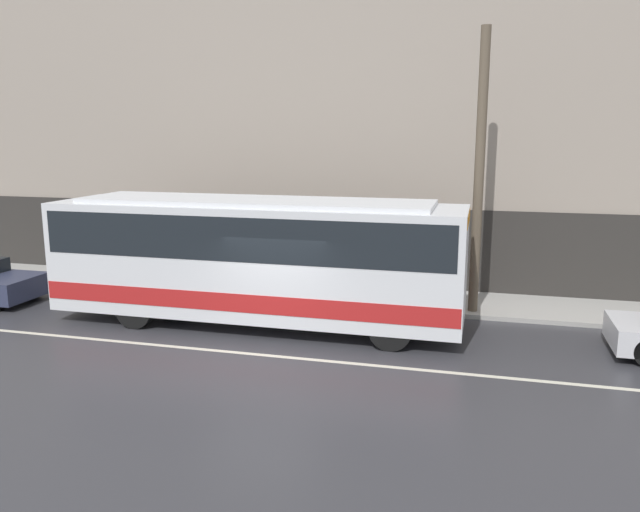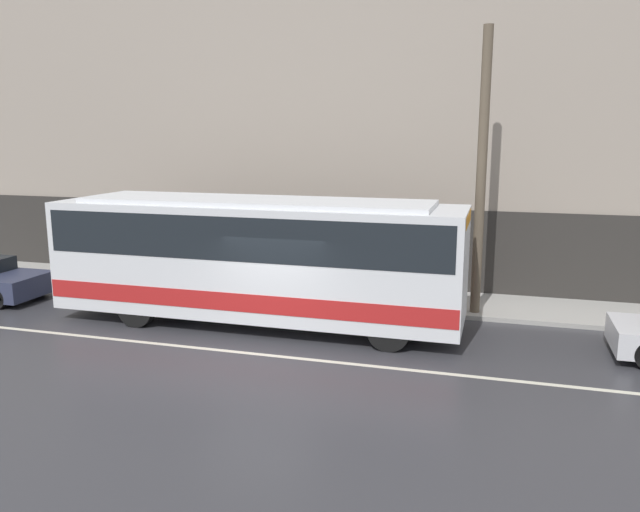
# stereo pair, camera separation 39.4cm
# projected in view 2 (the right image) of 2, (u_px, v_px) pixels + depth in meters

# --- Properties ---
(ground_plane) EXTENTS (60.00, 60.00, 0.00)m
(ground_plane) POSITION_uv_depth(u_px,v_px,m) (260.00, 355.00, 14.02)
(ground_plane) COLOR #333338
(sidewalk) EXTENTS (60.00, 2.63, 0.12)m
(sidewalk) POSITION_uv_depth(u_px,v_px,m) (325.00, 294.00, 19.02)
(sidewalk) COLOR #A09E99
(sidewalk) RESTS_ON ground_plane
(building_facade) EXTENTS (60.00, 0.35, 10.51)m
(building_facade) POSITION_uv_depth(u_px,v_px,m) (337.00, 127.00, 19.42)
(building_facade) COLOR gray
(building_facade) RESTS_ON ground_plane
(lane_stripe) EXTENTS (54.00, 0.14, 0.01)m
(lane_stripe) POSITION_uv_depth(u_px,v_px,m) (260.00, 354.00, 14.02)
(lane_stripe) COLOR beige
(lane_stripe) RESTS_ON ground_plane
(transit_bus) EXTENTS (10.56, 2.60, 3.27)m
(transit_bus) POSITION_uv_depth(u_px,v_px,m) (256.00, 254.00, 15.99)
(transit_bus) COLOR silver
(transit_bus) RESTS_ON ground_plane
(utility_pole_near) EXTENTS (0.26, 0.26, 7.43)m
(utility_pole_near) POSITION_uv_depth(u_px,v_px,m) (481.00, 174.00, 16.23)
(utility_pole_near) COLOR brown
(utility_pole_near) RESTS_ON sidewalk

